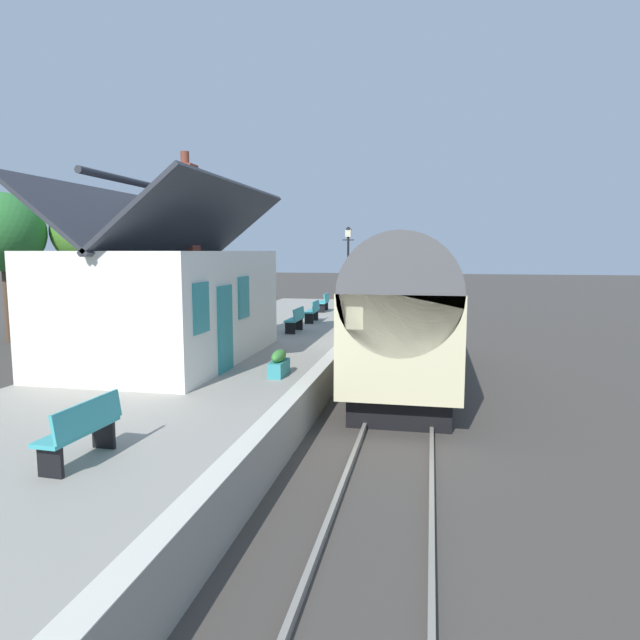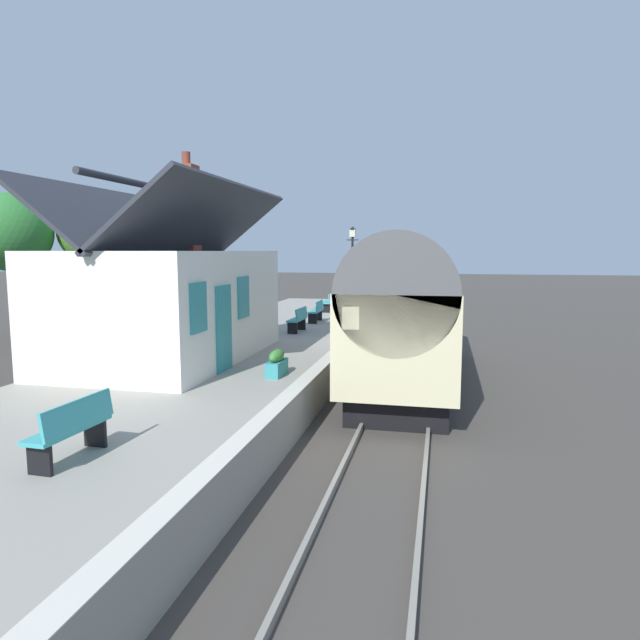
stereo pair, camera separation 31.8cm
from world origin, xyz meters
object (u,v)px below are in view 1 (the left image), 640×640
tree_distant (3,233)px  bench_near_building (313,311)px  bench_by_lamp (296,319)px  station_building (169,300)px  tree_mid_background (92,232)px  planter_under_sign (279,363)px  bench_mid_platform (82,429)px  planter_corner_building (348,297)px  train (409,308)px  planter_bench_right (206,314)px  bench_platform_end (324,302)px  lamp_post_platform (348,255)px

tree_distant → bench_near_building: bearing=-82.1°
tree_distant → bench_by_lamp: bearing=-94.9°
station_building → bench_near_building: (8.48, -2.15, -1.13)m
tree_mid_background → tree_distant: tree_distant is taller
tree_distant → planter_under_sign: bearing=-119.7°
tree_mid_background → planter_under_sign: bearing=-131.8°
station_building → tree_distant: (6.70, 10.78, 2.08)m
bench_mid_platform → planter_corner_building: 22.30m
train → planter_corner_building: 12.98m
tree_mid_background → planter_bench_right: bearing=-114.6°
planter_under_sign → tree_distant: (8.10, 14.21, 3.39)m
bench_platform_end → lamp_post_platform: 3.47m
bench_by_lamp → planter_under_sign: size_ratio=1.60×
train → bench_platform_end: bearing=24.2°
planter_bench_right → planter_corner_building: planter_bench_right is taller
planter_bench_right → train: bearing=-112.2°
bench_by_lamp → planter_under_sign: bearing=-169.4°
bench_mid_platform → planter_under_sign: (5.77, -1.23, -0.18)m
tree_distant → tree_mid_background: bearing=-51.0°
bench_by_lamp → lamp_post_platform: size_ratio=0.35×
station_building → planter_corner_building: station_building is taller
bench_platform_end → planter_corner_building: planter_corner_building is taller
bench_mid_platform → lamp_post_platform: 17.78m
bench_mid_platform → planter_corner_building: bearing=-1.0°
bench_mid_platform → tree_mid_background: size_ratio=0.22×
planter_under_sign → tree_mid_background: 15.82m
bench_near_building → tree_mid_background: size_ratio=0.22×
planter_under_sign → planter_corner_building: 16.55m
bench_near_building → tree_distant: 13.44m
bench_mid_platform → tree_distant: 19.27m
bench_platform_end → planter_corner_building: size_ratio=1.47×
bench_by_lamp → planter_corner_building: bearing=-2.9°
bench_near_building → planter_corner_building: planter_corner_building is taller
lamp_post_platform → tree_distant: (-3.72, 14.10, 0.93)m
train → planter_under_sign: (-4.10, 2.84, -0.96)m
lamp_post_platform → tree_mid_background: (-1.54, 11.40, 0.99)m
station_building → bench_by_lamp: 6.09m
lamp_post_platform → planter_bench_right: bearing=133.8°
bench_near_building → lamp_post_platform: bearing=-31.0°
lamp_post_platform → bench_by_lamp: bearing=166.1°
planter_corner_building → lamp_post_platform: 5.27m
station_building → bench_mid_platform: (-7.17, -2.20, -1.13)m
bench_mid_platform → planter_under_sign: size_ratio=1.61×
bench_platform_end → tree_mid_background: 11.07m
planter_bench_right → tree_distant: bearing=84.8°
bench_platform_end → tree_mid_background: tree_mid_background is taller
tree_mid_background → bench_by_lamp: bearing=-107.8°
bench_platform_end → tree_distant: bearing=115.0°
bench_platform_end → planter_under_sign: bench_platform_end is taller
planter_bench_right → tree_distant: tree_distant is taller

